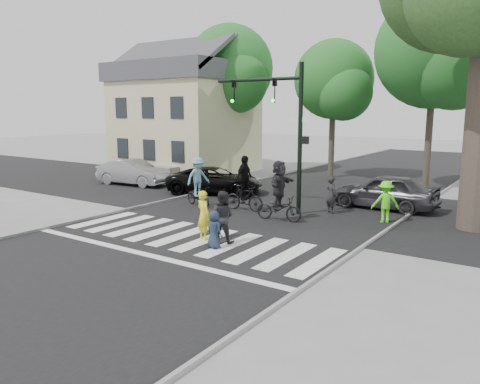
# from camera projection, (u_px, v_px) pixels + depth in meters

# --- Properties ---
(ground) EXTENTS (120.00, 120.00, 0.00)m
(ground) POSITION_uv_depth(u_px,v_px,m) (173.00, 245.00, 14.66)
(ground) COLOR gray
(ground) RESTS_ON ground
(road_stem) EXTENTS (10.00, 70.00, 0.01)m
(road_stem) POSITION_uv_depth(u_px,v_px,m) (258.00, 215.00, 18.73)
(road_stem) COLOR black
(road_stem) RESTS_ON ground
(road_cross) EXTENTS (70.00, 10.00, 0.01)m
(road_cross) POSITION_uv_depth(u_px,v_px,m) (293.00, 203.00, 21.17)
(road_cross) COLOR black
(road_cross) RESTS_ON ground
(curb_left) EXTENTS (0.10, 70.00, 0.10)m
(curb_left) POSITION_uv_depth(u_px,v_px,m) (165.00, 201.00, 21.52)
(curb_left) COLOR gray
(curb_left) RESTS_ON ground
(curb_right) EXTENTS (0.10, 70.00, 0.10)m
(curb_right) POSITION_uv_depth(u_px,v_px,m) (383.00, 233.00, 15.92)
(curb_right) COLOR gray
(curb_right) RESTS_ON ground
(crosswalk) EXTENTS (10.00, 3.85, 0.01)m
(crosswalk) POSITION_uv_depth(u_px,v_px,m) (187.00, 240.00, 15.20)
(crosswalk) COLOR silver
(crosswalk) RESTS_ON ground
(traffic_signal) EXTENTS (4.45, 0.29, 6.00)m
(traffic_signal) POSITION_uv_depth(u_px,v_px,m) (282.00, 117.00, 18.83)
(traffic_signal) COLOR black
(traffic_signal) RESTS_ON ground
(bg_tree_0) EXTENTS (5.46, 5.20, 8.97)m
(bg_tree_0) POSITION_uv_depth(u_px,v_px,m) (179.00, 83.00, 34.23)
(bg_tree_0) COLOR brown
(bg_tree_0) RESTS_ON ground
(bg_tree_1) EXTENTS (6.09, 5.80, 9.80)m
(bg_tree_1) POSITION_uv_depth(u_px,v_px,m) (231.00, 72.00, 30.93)
(bg_tree_1) COLOR brown
(bg_tree_1) RESTS_ON ground
(bg_tree_2) EXTENTS (5.04, 4.80, 8.40)m
(bg_tree_2) POSITION_uv_depth(u_px,v_px,m) (336.00, 83.00, 28.15)
(bg_tree_2) COLOR brown
(bg_tree_2) RESTS_ON ground
(bg_tree_3) EXTENTS (6.30, 6.00, 10.20)m
(bg_tree_3) POSITION_uv_depth(u_px,v_px,m) (440.00, 54.00, 23.49)
(bg_tree_3) COLOR brown
(bg_tree_3) RESTS_ON ground
(house) EXTENTS (8.40, 8.10, 8.82)m
(house) POSITION_uv_depth(u_px,v_px,m) (185.00, 115.00, 31.75)
(house) COLOR beige
(house) RESTS_ON ground
(pedestrian_woman) EXTENTS (0.69, 0.57, 1.62)m
(pedestrian_woman) POSITION_uv_depth(u_px,v_px,m) (204.00, 215.00, 15.14)
(pedestrian_woman) COLOR yellow
(pedestrian_woman) RESTS_ON ground
(pedestrian_child) EXTENTS (0.63, 0.47, 1.17)m
(pedestrian_child) POSITION_uv_depth(u_px,v_px,m) (214.00, 230.00, 14.21)
(pedestrian_child) COLOR #1E2B3F
(pedestrian_child) RESTS_ON ground
(pedestrian_adult) EXTENTS (0.96, 0.84, 1.68)m
(pedestrian_adult) POSITION_uv_depth(u_px,v_px,m) (222.00, 217.00, 14.78)
(pedestrian_adult) COLOR black
(pedestrian_adult) RESTS_ON ground
(cyclist_left) EXTENTS (1.79, 1.24, 2.15)m
(cyclist_left) POSITION_uv_depth(u_px,v_px,m) (198.00, 185.00, 20.40)
(cyclist_left) COLOR black
(cyclist_left) RESTS_ON ground
(cyclist_mid) EXTENTS (1.80, 1.10, 2.32)m
(cyclist_mid) POSITION_uv_depth(u_px,v_px,m) (244.00, 188.00, 19.51)
(cyclist_mid) COLOR black
(cyclist_mid) RESTS_ON ground
(cyclist_right) EXTENTS (1.88, 1.75, 2.31)m
(cyclist_right) POSITION_uv_depth(u_px,v_px,m) (279.00, 194.00, 17.70)
(cyclist_right) COLOR black
(cyclist_right) RESTS_ON ground
(car_suv) EXTENTS (5.28, 3.92, 1.33)m
(car_suv) POSITION_uv_depth(u_px,v_px,m) (215.00, 180.00, 23.59)
(car_suv) COLOR black
(car_suv) RESTS_ON ground
(car_silver) EXTENTS (4.46, 1.98, 1.42)m
(car_silver) POSITION_uv_depth(u_px,v_px,m) (133.00, 172.00, 26.25)
(car_silver) COLOR gray
(car_silver) RESTS_ON ground
(car_grey) EXTENTS (4.46, 1.89, 1.50)m
(car_grey) POSITION_uv_depth(u_px,v_px,m) (384.00, 191.00, 19.94)
(car_grey) COLOR #343338
(car_grey) RESTS_ON ground
(bystander_hivis) EXTENTS (1.18, 1.03, 1.58)m
(bystander_hivis) POSITION_uv_depth(u_px,v_px,m) (385.00, 202.00, 17.45)
(bystander_hivis) COLOR #53FF18
(bystander_hivis) RESTS_ON ground
(bystander_dark) EXTENTS (0.66, 0.60, 1.52)m
(bystander_dark) POSITION_uv_depth(u_px,v_px,m) (331.00, 195.00, 19.02)
(bystander_dark) COLOR black
(bystander_dark) RESTS_ON ground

